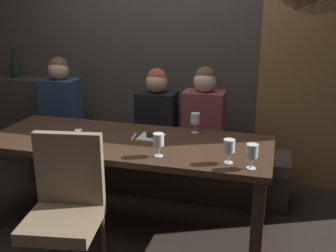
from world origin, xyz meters
TOP-DOWN VIEW (x-y plane):
  - ground at (0.00, 0.00)m, footprint 9.00×9.00m
  - back_wall_tiled at (0.00, 1.22)m, footprint 6.00×0.12m
  - arched_door at (1.35, 1.15)m, footprint 0.90×0.05m
  - back_counter at (-1.55, 1.04)m, footprint 1.10×0.28m
  - dining_table at (0.00, 0.00)m, footprint 2.20×0.84m
  - banquette_bench at (0.00, 0.70)m, footprint 2.50×0.44m
  - chair_near_side at (-0.14, -0.72)m, footprint 0.51×0.51m
  - diner_redhead at (-0.99, 0.73)m, footprint 0.36×0.24m
  - diner_bearded at (0.02, 0.70)m, footprint 0.36×0.24m
  - diner_far_end at (0.47, 0.70)m, footprint 0.36×0.24m
  - wine_bottle_dark_red at (-1.71, 1.04)m, footprint 0.08×0.08m
  - wine_glass_center_front at (0.96, -0.30)m, footprint 0.08×0.08m
  - wine_glass_far_left at (0.81, -0.25)m, footprint 0.08×0.08m
  - wine_glass_near_right at (0.33, -0.26)m, footprint 0.08×0.08m
  - wine_glass_center_back at (0.47, 0.32)m, footprint 0.08×0.08m
  - espresso_cup at (-0.38, -0.05)m, footprint 0.12×0.12m
  - dessert_plate at (0.17, 0.10)m, footprint 0.19×0.19m
  - fork_on_table at (0.02, 0.08)m, footprint 0.04×0.17m

SIDE VIEW (x-z plane):
  - ground at x=0.00m, z-range 0.00..0.00m
  - banquette_bench at x=0.00m, z-range 0.00..0.45m
  - back_counter at x=-1.55m, z-range 0.00..0.95m
  - chair_near_side at x=-0.14m, z-range 0.07..1.05m
  - dining_table at x=0.00m, z-range 0.28..1.02m
  - fork_on_table at x=0.02m, z-range 0.74..0.75m
  - dessert_plate at x=0.17m, z-range 0.73..0.78m
  - espresso_cup at x=-0.38m, z-range 0.73..0.80m
  - diner_bearded at x=0.02m, z-range 0.43..1.16m
  - diner_far_end at x=0.47m, z-range 0.43..1.20m
  - diner_redhead at x=-0.99m, z-range 0.43..1.23m
  - wine_glass_center_front at x=0.96m, z-range 0.77..0.93m
  - wine_glass_far_left at x=0.81m, z-range 0.77..0.94m
  - wine_glass_near_right at x=0.33m, z-range 0.77..0.94m
  - wine_glass_center_back at x=0.47m, z-range 0.77..0.94m
  - wine_bottle_dark_red at x=-1.71m, z-range 0.91..1.23m
  - arched_door at x=1.35m, z-range 0.09..2.64m
  - back_wall_tiled at x=0.00m, z-range 0.00..3.00m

